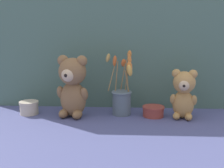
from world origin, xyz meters
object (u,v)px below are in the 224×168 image
teddy_bear_large (73,85)px  decorative_tin_short (153,111)px  decorative_tin_tall (29,108)px  teddy_bear_medium (184,93)px  flower_vase (122,96)px

teddy_bear_large → decorative_tin_short: size_ratio=2.79×
decorative_tin_short → decorative_tin_tall: bearing=179.6°
teddy_bear_medium → decorative_tin_tall: teddy_bear_medium is taller
teddy_bear_large → decorative_tin_tall: teddy_bear_large is taller
flower_vase → decorative_tin_short: flower_vase is taller
flower_vase → decorative_tin_tall: 0.45m
teddy_bear_large → decorative_tin_short: bearing=3.0°
decorative_tin_tall → teddy_bear_large: bearing=-6.1°
teddy_bear_medium → decorative_tin_tall: 0.73m
teddy_bear_medium → decorative_tin_short: bearing=171.1°
flower_vase → decorative_tin_short: bearing=-8.3°
flower_vase → teddy_bear_medium: bearing=-8.6°
decorative_tin_tall → decorative_tin_short: size_ratio=0.89×
flower_vase → decorative_tin_short: size_ratio=2.98×
teddy_bear_large → decorative_tin_short: 0.39m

